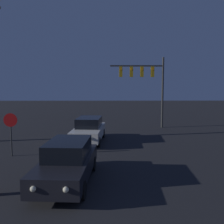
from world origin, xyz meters
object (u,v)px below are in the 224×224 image
object	(u,v)px
traffic_signal_mast	(146,79)
car_far	(89,129)
stop_sign	(11,126)
car_near	(68,162)

from	to	relation	value
traffic_signal_mast	car_far	bearing A→B (deg)	-129.58
car_far	stop_sign	xyz separation A→B (m)	(-3.81, -3.41, 0.78)
traffic_signal_mast	car_near	bearing A→B (deg)	-111.18
car_near	stop_sign	size ratio (longest dim) A/B	2.06
car_near	car_far	size ratio (longest dim) A/B	1.00
car_near	traffic_signal_mast	xyz separation A→B (m)	(4.88, 12.60, 3.50)
car_near	stop_sign	bearing A→B (deg)	-41.97
traffic_signal_mast	stop_sign	xyz separation A→B (m)	(-8.42, -8.98, -2.72)
car_near	traffic_signal_mast	world-z (taller)	traffic_signal_mast
car_near	stop_sign	distance (m)	5.12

